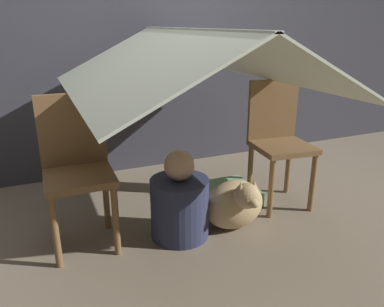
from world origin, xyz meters
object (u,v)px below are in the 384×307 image
object	(u,v)px
person_front	(180,203)
dog	(235,203)
chair_right	(278,138)
chair_left	(77,165)

from	to	relation	value
person_front	dog	world-z (taller)	person_front
chair_right	person_front	distance (m)	0.85
chair_left	person_front	world-z (taller)	chair_left
dog	person_front	bearing A→B (deg)	170.18
chair_right	person_front	world-z (taller)	chair_right
chair_right	person_front	size ratio (longest dim) A/B	1.59
chair_right	dog	size ratio (longest dim) A/B	2.22
chair_left	person_front	size ratio (longest dim) A/B	1.59
chair_left	dog	bearing A→B (deg)	-13.76
dog	chair_left	bearing A→B (deg)	165.02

